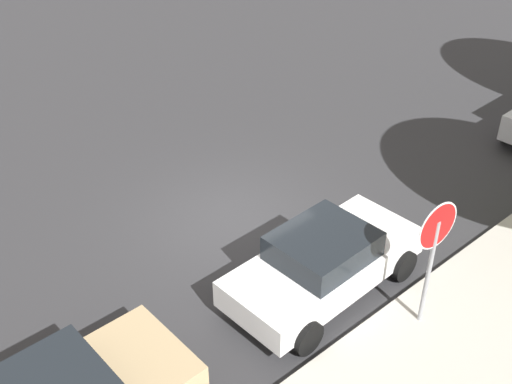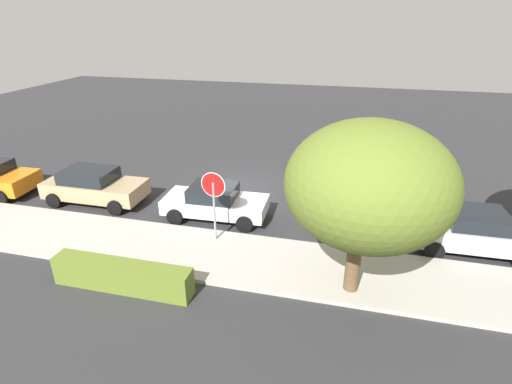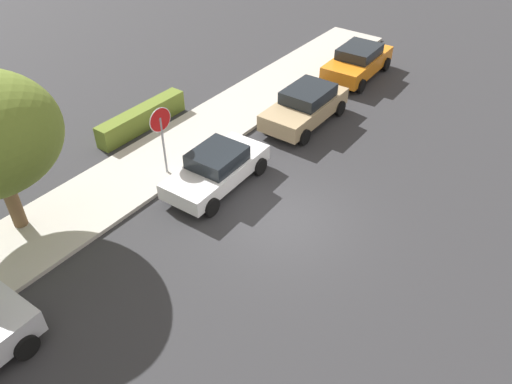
{
  "view_description": "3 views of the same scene",
  "coord_description": "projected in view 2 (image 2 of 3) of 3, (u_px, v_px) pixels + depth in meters",
  "views": [
    {
      "loc": [
        7.28,
        8.93,
        8.52
      ],
      "look_at": [
        0.36,
        1.08,
        1.46
      ],
      "focal_mm": 45.0,
      "sensor_mm": 36.0,
      "label": 1
    },
    {
      "loc": [
        -4.8,
        16.2,
        7.51
      ],
      "look_at": [
        -1.29,
        2.13,
        0.97
      ],
      "focal_mm": 28.0,
      "sensor_mm": 36.0,
      "label": 2
    },
    {
      "loc": [
        -10.2,
        -6.52,
        10.52
      ],
      "look_at": [
        -0.25,
        0.83,
        0.87
      ],
      "focal_mm": 35.0,
      "sensor_mm": 36.0,
      "label": 3
    }
  ],
  "objects": [
    {
      "name": "ground_plane",
      "position": [
        240.0,
        190.0,
        18.47
      ],
      "size": [
        60.0,
        60.0,
        0.0
      ],
      "primitive_type": "plane",
      "color": "#2D2D30"
    },
    {
      "name": "front_yard_hedge",
      "position": [
        122.0,
        276.0,
        11.71
      ],
      "size": [
        4.27,
        0.65,
        0.88
      ],
      "color": "olive",
      "rests_on": "ground_plane"
    },
    {
      "name": "street_tree_near_corner",
      "position": [
        369.0,
        185.0,
        10.23
      ],
      "size": [
        4.39,
        4.39,
        5.15
      ],
      "color": "brown",
      "rests_on": "ground_plane"
    },
    {
      "name": "parked_car_silver",
      "position": [
        474.0,
        231.0,
        13.53
      ],
      "size": [
        4.01,
        2.09,
        1.47
      ],
      "color": "silver",
      "rests_on": "ground_plane"
    },
    {
      "name": "stop_sign",
      "position": [
        214.0,
        195.0,
        13.49
      ],
      "size": [
        0.88,
        0.1,
        2.69
      ],
      "color": "gray",
      "rests_on": "ground_plane"
    },
    {
      "name": "parked_car_white",
      "position": [
        215.0,
        202.0,
        15.72
      ],
      "size": [
        4.1,
        2.04,
        1.36
      ],
      "color": "white",
      "rests_on": "ground_plane"
    },
    {
      "name": "sidewalk_curb",
      "position": [
        195.0,
        252.0,
        13.54
      ],
      "size": [
        32.0,
        3.0,
        0.14
      ],
      "primitive_type": "cube",
      "color": "#B2ADA3",
      "rests_on": "ground_plane"
    },
    {
      "name": "parked_car_tan",
      "position": [
        94.0,
        186.0,
        17.02
      ],
      "size": [
        4.24,
        2.03,
        1.47
      ],
      "color": "tan",
      "rests_on": "ground_plane"
    }
  ]
}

